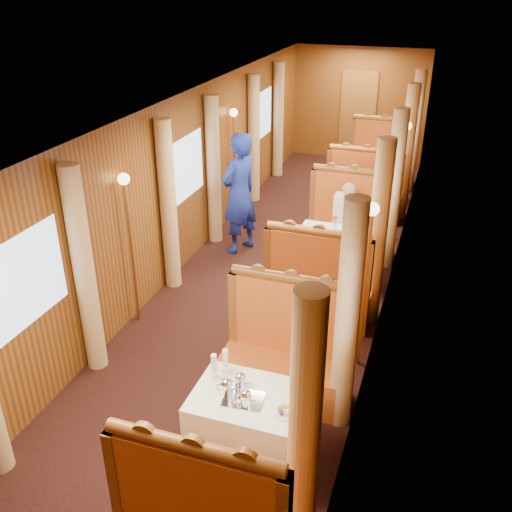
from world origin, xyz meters
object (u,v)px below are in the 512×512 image
at_px(teapot_right, 246,401).
at_px(rose_vase_far, 376,152).
at_px(banquette_mid_fwd, 318,290).
at_px(teapot_back, 240,383).
at_px(teapot_left, 226,390).
at_px(banquette_far_fwd, 364,195).
at_px(passenger, 347,214).
at_px(table_far, 372,180).
at_px(table_mid, 335,258).
at_px(tea_tray, 243,399).
at_px(fruit_plate, 286,411).
at_px(banquette_far_aft, 379,162).
at_px(steward, 239,194).
at_px(banquette_near_aft, 285,359).
at_px(rose_vase_mid, 335,221).
at_px(table_near, 253,430).
at_px(banquette_mid_aft, 348,227).

relative_size(teapot_right, rose_vase_far, 0.44).
xyz_separation_m(banquette_mid_fwd, teapot_back, (-0.14, -2.43, 0.39)).
height_order(banquette_mid_fwd, teapot_left, banquette_mid_fwd).
distance_m(banquette_far_fwd, rose_vase_far, 1.11).
bearing_deg(banquette_mid_fwd, passenger, 90.00).
height_order(table_far, teapot_right, teapot_right).
distance_m(teapot_left, rose_vase_far, 7.05).
bearing_deg(table_mid, rose_vase_far, 89.48).
xyz_separation_m(table_far, passenger, (-0.00, -2.71, 0.37)).
xyz_separation_m(table_mid, passenger, (-0.00, 0.79, 0.37)).
relative_size(table_far, teapot_back, 6.62).
bearing_deg(rose_vase_far, tea_tray, -90.78).
height_order(banquette_far_fwd, teapot_right, banquette_far_fwd).
distance_m(banquette_far_fwd, fruit_plate, 6.11).
bearing_deg(passenger, teapot_left, -92.86).
xyz_separation_m(table_mid, banquette_far_aft, (0.00, 4.51, 0.05)).
bearing_deg(steward, banquette_mid_fwd, 69.53).
bearing_deg(tea_tray, teapot_left, 179.05).
relative_size(banquette_near_aft, table_mid, 1.28).
bearing_deg(rose_vase_far, banquette_far_aft, 91.74).
distance_m(table_mid, tea_tray, 3.59).
xyz_separation_m(teapot_back, steward, (-1.48, 4.01, 0.13)).
distance_m(banquette_far_fwd, passenger, 1.73).
relative_size(table_far, fruit_plate, 4.96).
distance_m(banquette_far_aft, tea_tray, 8.09).
bearing_deg(rose_vase_far, table_far, 143.16).
bearing_deg(banquette_mid_fwd, banquette_far_fwd, 90.00).
height_order(teapot_back, rose_vase_mid, rose_vase_mid).
height_order(banquette_far_fwd, steward, steward).
bearing_deg(teapot_back, table_far, 91.54).
xyz_separation_m(table_near, teapot_left, (-0.22, -0.07, 0.44)).
bearing_deg(rose_vase_mid, banquette_far_fwd, 89.11).
bearing_deg(banquette_near_aft, table_mid, 90.00).
bearing_deg(steward, fruit_plate, 48.71).
bearing_deg(banquette_mid_fwd, rose_vase_mid, 92.09).
relative_size(table_mid, banquette_far_fwd, 0.78).
relative_size(table_near, table_far, 1.00).
relative_size(banquette_near_aft, teapot_right, 8.45).
bearing_deg(fruit_plate, rose_vase_mid, 95.61).
relative_size(banquette_mid_aft, passenger, 1.76).
xyz_separation_m(table_mid, rose_vase_mid, (-0.04, 0.03, 0.55)).
distance_m(teapot_right, rose_vase_mid, 3.67).
bearing_deg(banquette_far_aft, banquette_near_aft, -90.00).
height_order(banquette_mid_fwd, banquette_mid_aft, same).
xyz_separation_m(banquette_far_aft, rose_vase_mid, (-0.04, -4.48, 0.50)).
relative_size(banquette_mid_fwd, fruit_plate, 6.33).
xyz_separation_m(table_near, rose_vase_mid, (-0.04, 3.53, 0.55)).
height_order(teapot_left, rose_vase_far, rose_vase_far).
relative_size(banquette_near_aft, banquette_far_fwd, 1.00).
distance_m(table_near, tea_tray, 0.39).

